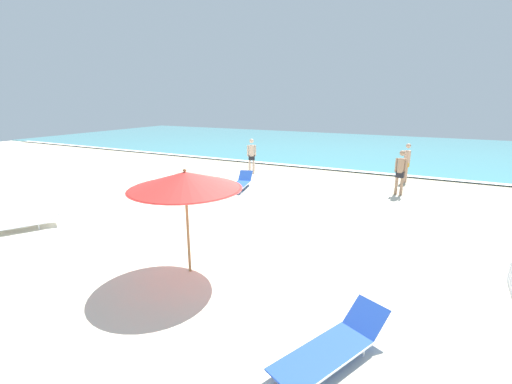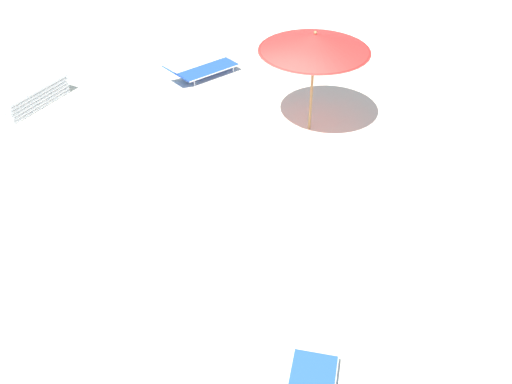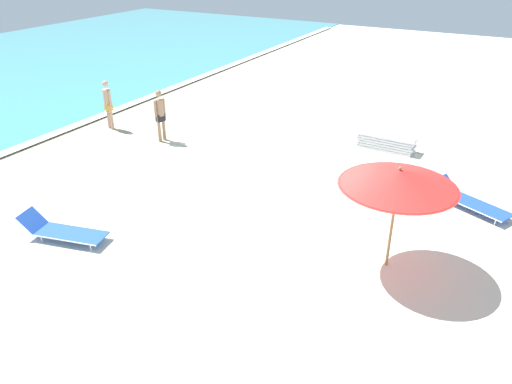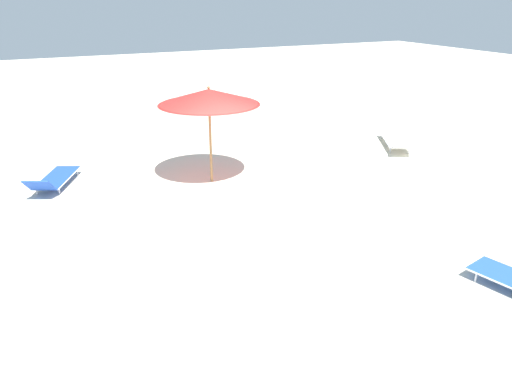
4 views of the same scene
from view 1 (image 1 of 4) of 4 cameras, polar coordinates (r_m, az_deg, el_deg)
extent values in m
cube|color=beige|center=(9.28, -1.51, -8.56)|extent=(60.00, 60.00, 0.16)
cube|color=#B3A68B|center=(17.62, 13.08, 2.85)|extent=(57.00, 2.20, 0.00)
cube|color=#B3A68B|center=(17.65, -9.67, 3.05)|extent=(2.98, 1.11, 0.00)
cube|color=#B3A68B|center=(15.10, 21.07, 0.17)|extent=(2.29, 1.25, 0.00)
cube|color=teal|center=(28.15, 18.62, 7.04)|extent=(60.00, 19.67, 0.06)
cube|color=white|center=(18.64, 13.92, 3.66)|extent=(56.00, 0.44, 0.01)
cylinder|color=#9E7547|center=(7.45, -11.31, -5.78)|extent=(0.06, 0.06, 2.06)
cone|color=red|center=(7.15, -11.73, 1.94)|extent=(2.36, 2.36, 0.35)
cylinder|color=#A4221E|center=(7.19, -11.66, 0.64)|extent=(2.29, 2.29, 0.01)
sphere|color=#9E7547|center=(7.11, -11.82, 3.56)|extent=(0.07, 0.07, 0.07)
cube|color=blue|center=(14.32, -2.84, 1.12)|extent=(0.96, 1.72, 0.03)
cylinder|color=silver|center=(14.40, -3.98, 1.19)|extent=(0.40, 1.59, 0.03)
cylinder|color=silver|center=(14.24, -1.68, 1.05)|extent=(0.40, 1.59, 0.03)
cube|color=blue|center=(15.21, -1.77, 2.74)|extent=(0.65, 0.53, 0.41)
cylinder|color=silver|center=(13.83, -4.59, 0.17)|extent=(0.03, 0.03, 0.16)
cylinder|color=silver|center=(13.68, -2.57, 0.04)|extent=(0.03, 0.03, 0.16)
cylinder|color=silver|center=(15.00, -3.07, 1.40)|extent=(0.03, 0.03, 0.16)
cylinder|color=silver|center=(14.86, -1.19, 1.29)|extent=(0.03, 0.03, 0.16)
cube|color=blue|center=(5.42, 10.94, -25.18)|extent=(1.23, 1.71, 0.03)
cylinder|color=silver|center=(5.57, 8.42, -23.75)|extent=(0.71, 1.47, 0.03)
cylinder|color=silver|center=(5.28, 13.66, -26.64)|extent=(0.71, 1.47, 0.03)
cube|color=blue|center=(5.97, 17.87, -19.23)|extent=(0.71, 0.64, 0.38)
cylinder|color=silver|center=(5.27, 3.41, -27.64)|extent=(0.03, 0.03, 0.16)
cylinder|color=silver|center=(5.99, 13.22, -21.99)|extent=(0.03, 0.03, 0.16)
cylinder|color=silver|center=(5.76, 17.51, -24.05)|extent=(0.03, 0.03, 0.16)
cube|color=white|center=(12.04, -36.04, -4.63)|extent=(1.45, 1.94, 0.03)
cylinder|color=silver|center=(12.33, -36.00, -4.21)|extent=(0.95, 1.66, 0.03)
cylinder|color=silver|center=(11.76, -36.07, -5.06)|extent=(0.95, 1.66, 0.03)
cube|color=white|center=(11.98, -30.53, -3.19)|extent=(0.74, 0.71, 0.30)
cylinder|color=silver|center=(12.28, -32.53, -4.20)|extent=(0.03, 0.03, 0.16)
cylinder|color=silver|center=(11.80, -32.45, -4.92)|extent=(0.03, 0.03, 0.16)
cylinder|color=beige|center=(17.29, -1.07, 4.53)|extent=(0.11, 0.11, 0.90)
cylinder|color=beige|center=(17.31, -0.41, 4.54)|extent=(0.11, 0.11, 0.90)
cube|color=black|center=(17.23, -0.74, 5.74)|extent=(0.35, 0.31, 0.24)
cylinder|color=beige|center=(17.18, -0.74, 6.91)|extent=(0.27, 0.27, 0.55)
cylinder|color=beige|center=(17.17, -1.36, 6.89)|extent=(0.08, 0.08, 0.55)
cylinder|color=beige|center=(17.19, -0.13, 6.90)|extent=(0.08, 0.08, 0.55)
sphere|color=beige|center=(17.12, -0.75, 8.52)|extent=(0.21, 0.21, 0.21)
cylinder|color=#A37A5B|center=(14.54, 23.12, 1.23)|extent=(0.11, 0.11, 0.90)
cylinder|color=#A37A5B|center=(14.59, 22.36, 1.35)|extent=(0.11, 0.11, 0.90)
cube|color=black|center=(14.48, 22.89, 2.71)|extent=(0.33, 0.23, 0.24)
cylinder|color=#A37A5B|center=(14.42, 23.03, 4.08)|extent=(0.27, 0.27, 0.55)
cylinder|color=#A37A5B|center=(14.37, 23.74, 3.96)|extent=(0.08, 0.08, 0.55)
cylinder|color=#A37A5B|center=(14.47, 22.33, 4.17)|extent=(0.08, 0.08, 0.55)
sphere|color=#A37A5B|center=(14.34, 23.23, 5.98)|extent=(0.21, 0.21, 0.21)
cylinder|color=tan|center=(16.99, 23.75, 3.04)|extent=(0.11, 0.11, 0.90)
cylinder|color=tan|center=(16.80, 23.52, 2.94)|extent=(0.11, 0.11, 0.90)
cube|color=gold|center=(16.83, 23.77, 4.22)|extent=(0.25, 0.34, 0.24)
cylinder|color=tan|center=(16.78, 23.90, 5.41)|extent=(0.27, 0.27, 0.55)
cylinder|color=tan|center=(16.95, 24.10, 5.46)|extent=(0.08, 0.08, 0.55)
cylinder|color=tan|center=(16.60, 23.69, 5.32)|extent=(0.08, 0.08, 0.55)
sphere|color=tan|center=(16.71, 24.08, 7.04)|extent=(0.21, 0.21, 0.21)
camera|label=2|loc=(18.20, 0.25, 24.96)|focal=40.00mm
camera|label=3|loc=(14.14, -51.10, 20.51)|focal=35.00mm
camera|label=4|loc=(16.12, 26.46, 15.84)|focal=35.00mm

